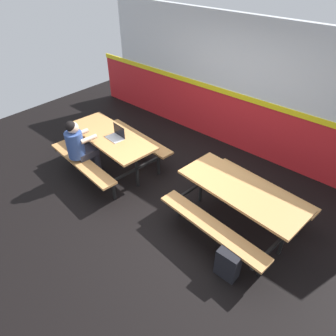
# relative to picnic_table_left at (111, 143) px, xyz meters

# --- Properties ---
(ground_plane) EXTENTS (10.00, 10.00, 0.02)m
(ground_plane) POSITION_rel_picnic_table_left_xyz_m (1.29, -0.01, -0.58)
(ground_plane) COLOR black
(accent_backdrop) EXTENTS (8.00, 0.14, 2.60)m
(accent_backdrop) POSITION_rel_picnic_table_left_xyz_m (1.29, 2.28, 0.67)
(accent_backdrop) COLOR red
(accent_backdrop) RESTS_ON ground
(picnic_table_left) EXTENTS (1.94, 1.72, 0.74)m
(picnic_table_left) POSITION_rel_picnic_table_left_xyz_m (0.00, 0.00, 0.00)
(picnic_table_left) COLOR tan
(picnic_table_left) RESTS_ON ground
(picnic_table_right) EXTENTS (1.94, 1.72, 0.74)m
(picnic_table_right) POSITION_rel_picnic_table_left_xyz_m (2.59, 0.27, 0.00)
(picnic_table_right) COLOR tan
(picnic_table_right) RESTS_ON ground
(student_nearer) EXTENTS (0.39, 0.54, 1.21)m
(student_nearer) POSITION_rel_picnic_table_left_xyz_m (-0.17, -0.54, 0.13)
(student_nearer) COLOR #2D2D38
(student_nearer) RESTS_ON ground
(laptop_silver) EXTENTS (0.34, 0.25, 0.22)m
(laptop_silver) POSITION_rel_picnic_table_left_xyz_m (0.16, 0.02, 0.21)
(laptop_silver) COLOR silver
(laptop_silver) RESTS_ON picnic_table_left
(backpack_dark) EXTENTS (0.30, 0.22, 0.44)m
(backpack_dark) POSITION_rel_picnic_table_left_xyz_m (2.96, -0.58, -0.36)
(backpack_dark) COLOR black
(backpack_dark) RESTS_ON ground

